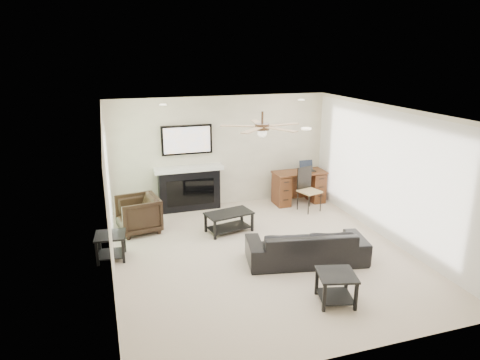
{
  "coord_description": "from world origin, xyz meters",
  "views": [
    {
      "loc": [
        -2.44,
        -6.4,
        3.44
      ],
      "look_at": [
        -0.23,
        0.59,
        1.22
      ],
      "focal_mm": 32.0,
      "sensor_mm": 36.0,
      "label": 1
    }
  ],
  "objects_px": {
    "sofa": "(306,245)",
    "armchair": "(138,214)",
    "fireplace_unit": "(189,169)",
    "coffee_table": "(229,222)",
    "desk": "(299,187)"
  },
  "relations": [
    {
      "from": "sofa",
      "to": "fireplace_unit",
      "type": "height_order",
      "value": "fireplace_unit"
    },
    {
      "from": "armchair",
      "to": "desk",
      "type": "distance_m",
      "value": 3.78
    },
    {
      "from": "sofa",
      "to": "armchair",
      "type": "bearing_deg",
      "value": -28.69
    },
    {
      "from": "sofa",
      "to": "desk",
      "type": "distance_m",
      "value": 2.97
    },
    {
      "from": "coffee_table",
      "to": "desk",
      "type": "bearing_deg",
      "value": 17.52
    },
    {
      "from": "sofa",
      "to": "armchair",
      "type": "height_order",
      "value": "armchair"
    },
    {
      "from": "desk",
      "to": "coffee_table",
      "type": "bearing_deg",
      "value": -150.82
    },
    {
      "from": "coffee_table",
      "to": "fireplace_unit",
      "type": "distance_m",
      "value": 1.71
    },
    {
      "from": "armchair",
      "to": "sofa",
      "type": "bearing_deg",
      "value": 41.08
    },
    {
      "from": "armchair",
      "to": "desk",
      "type": "relative_size",
      "value": 0.65
    },
    {
      "from": "sofa",
      "to": "coffee_table",
      "type": "distance_m",
      "value": 1.84
    },
    {
      "from": "coffee_table",
      "to": "fireplace_unit",
      "type": "xyz_separation_m",
      "value": [
        -0.49,
        1.45,
        0.75
      ]
    },
    {
      "from": "armchair",
      "to": "fireplace_unit",
      "type": "height_order",
      "value": "fireplace_unit"
    },
    {
      "from": "fireplace_unit",
      "to": "sofa",
      "type": "bearing_deg",
      "value": -65.42
    },
    {
      "from": "coffee_table",
      "to": "desk",
      "type": "xyz_separation_m",
      "value": [
        2.04,
        1.14,
        0.18
      ]
    }
  ]
}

